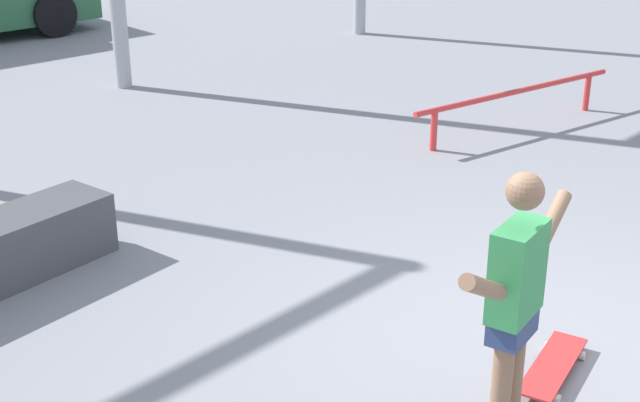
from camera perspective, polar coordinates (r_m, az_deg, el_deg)
name	(u,v)px	position (r m, az deg, el deg)	size (l,w,h in m)	color
ground_plane	(554,357)	(5.76, 14.72, -9.60)	(36.00, 36.00, 0.00)	gray
skateboarder	(515,294)	(4.66, 12.40, -5.80)	(1.28, 0.29, 1.48)	#8C664C
skateboard	(553,366)	(5.54, 14.67, -10.18)	(0.80, 0.38, 0.08)	red
grind_rail	(517,97)	(9.92, 12.48, 6.53)	(2.92, 0.59, 0.45)	red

